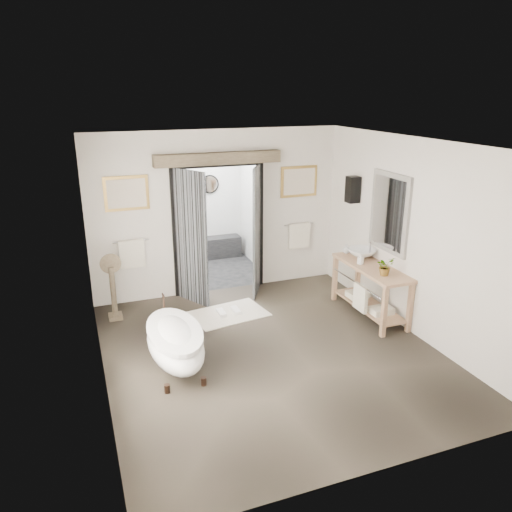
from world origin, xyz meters
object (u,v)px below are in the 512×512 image
vanity (369,286)px  basin (362,254)px  clawfoot_tub (175,342)px  rug (229,314)px

vanity → basin: size_ratio=3.31×
clawfoot_tub → rug: (1.16, 1.32, -0.37)m
clawfoot_tub → vanity: size_ratio=0.98×
rug → basin: (2.20, -0.44, 0.93)m
rug → vanity: bearing=-21.4°
vanity → basin: (0.07, 0.40, 0.43)m
clawfoot_tub → basin: basin is taller
vanity → clawfoot_tub: bearing=-171.5°
clawfoot_tub → basin: 3.51m
rug → clawfoot_tub: bearing=-131.2°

